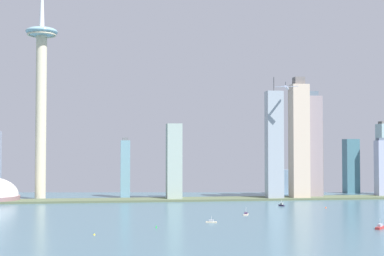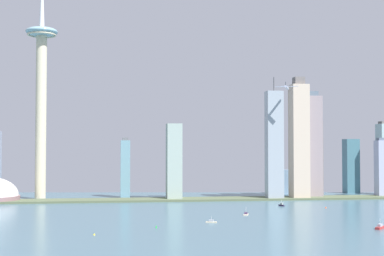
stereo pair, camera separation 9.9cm
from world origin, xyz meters
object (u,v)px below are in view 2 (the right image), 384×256
at_px(boat_2, 281,205).
at_px(skyscraper_11, 274,145).
at_px(boat_1, 211,222).
at_px(channel_buoy_1, 94,234).
at_px(skyscraper_0, 174,162).
at_px(skyscraper_4, 283,182).
at_px(channel_buoy_2, 156,227).
at_px(skyscraper_2, 299,140).
at_px(skyscraper_1, 383,159).
at_px(boat_3, 246,214).
at_px(skyscraper_6, 317,158).
at_px(boat_0, 380,227).
at_px(skyscraper_8, 313,146).
at_px(skyscraper_9, 380,168).
at_px(skyscraper_12, 125,169).
at_px(skyscraper_5, 174,180).
at_px(observation_tower, 41,79).
at_px(channel_buoy_0, 326,207).
at_px(airplane, 287,87).
at_px(skyscraper_10, 351,166).

bearing_deg(boat_2, skyscraper_11, -42.77).
relative_size(boat_1, channel_buoy_1, 5.84).
bearing_deg(skyscraper_0, skyscraper_11, -5.76).
relative_size(skyscraper_4, boat_2, 4.82).
bearing_deg(channel_buoy_2, skyscraper_4, 57.95).
bearing_deg(skyscraper_2, skyscraper_11, -172.66).
distance_m(skyscraper_1, boat_3, 394.83).
relative_size(skyscraper_4, skyscraper_11, 0.22).
xyz_separation_m(skyscraper_6, boat_2, (-114.14, -180.09, -58.64)).
distance_m(skyscraper_4, boat_0, 424.49).
relative_size(skyscraper_8, skyscraper_9, 1.77).
xyz_separation_m(skyscraper_6, skyscraper_12, (-313.47, -22.31, -15.50)).
bearing_deg(channel_buoy_2, skyscraper_5, 81.03).
xyz_separation_m(skyscraper_9, boat_2, (-192.98, -114.00, -43.16)).
bearing_deg(skyscraper_4, skyscraper_0, -154.55).
distance_m(observation_tower, skyscraper_5, 250.61).
distance_m(skyscraper_1, channel_buoy_1, 603.43).
bearing_deg(skyscraper_9, channel_buoy_0, -134.70).
height_order(channel_buoy_0, airplane, airplane).
bearing_deg(skyscraper_12, skyscraper_6, 4.07).
bearing_deg(channel_buoy_0, skyscraper_0, 141.68).
bearing_deg(observation_tower, skyscraper_6, 4.74).
height_order(skyscraper_11, channel_buoy_0, skyscraper_11).
bearing_deg(boat_3, skyscraper_1, 150.61).
height_order(skyscraper_10, airplane, airplane).
xyz_separation_m(channel_buoy_2, airplane, (204.43, 244.08, 160.78)).
bearing_deg(skyscraper_10, skyscraper_0, -163.18).
height_order(skyscraper_9, boat_0, skyscraper_9).
bearing_deg(boat_1, channel_buoy_0, -122.79).
bearing_deg(skyscraper_10, skyscraper_6, -161.94).
height_order(skyscraper_0, airplane, airplane).
bearing_deg(channel_buoy_0, skyscraper_5, 132.90).
relative_size(skyscraper_11, channel_buoy_1, 92.60).
height_order(skyscraper_8, skyscraper_9, skyscraper_8).
bearing_deg(skyscraper_11, channel_buoy_2, -124.98).
bearing_deg(skyscraper_2, airplane, -127.26).
xyz_separation_m(skyscraper_10, skyscraper_12, (-382.66, -44.87, -1.06)).
distance_m(skyscraper_12, airplane, 273.22).
distance_m(observation_tower, skyscraper_10, 527.80).
relative_size(boat_1, boat_2, 1.37).
relative_size(skyscraper_10, channel_buoy_2, 33.33).
bearing_deg(skyscraper_9, skyscraper_4, 146.36).
bearing_deg(boat_3, skyscraper_2, 165.58).
relative_size(observation_tower, boat_2, 43.01).
xyz_separation_m(skyscraper_11, boat_0, (10.66, -315.78, -78.36)).
xyz_separation_m(skyscraper_6, boat_1, (-234.28, -335.53, -59.06)).
bearing_deg(skyscraper_9, observation_tower, 176.71).
distance_m(skyscraper_4, channel_buoy_0, 233.77).
bearing_deg(boat_3, channel_buoy_1, -32.93).
xyz_separation_m(skyscraper_0, skyscraper_12, (-69.69, 49.75, -11.10)).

